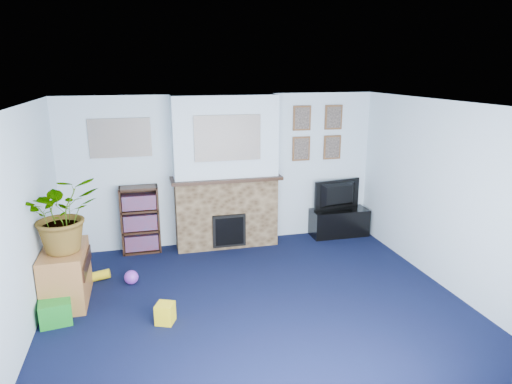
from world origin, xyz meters
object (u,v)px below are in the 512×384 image
object	(u,v)px
tv_stand	(339,223)
television	(340,195)
bookshelf	(140,221)
sideboard	(66,274)

from	to	relation	value
tv_stand	television	size ratio (longest dim) A/B	1.12
tv_stand	television	bearing A→B (deg)	90.00
bookshelf	tv_stand	bearing A→B (deg)	-1.33
bookshelf	sideboard	size ratio (longest dim) A/B	1.19
bookshelf	sideboard	bearing A→B (deg)	-122.83
tv_stand	bookshelf	bearing A→B (deg)	178.67
bookshelf	sideboard	distance (m)	1.67
bookshelf	sideboard	world-z (taller)	bookshelf
tv_stand	bookshelf	world-z (taller)	bookshelf
television	sideboard	bearing A→B (deg)	8.29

